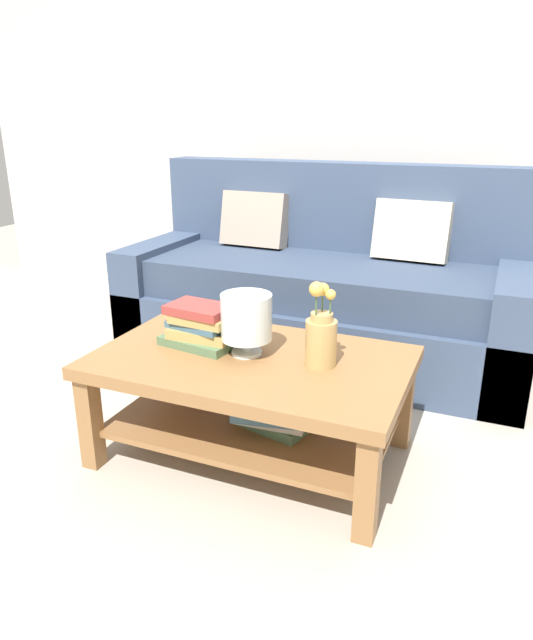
% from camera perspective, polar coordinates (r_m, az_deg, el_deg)
% --- Properties ---
extents(ground_plane, '(10.00, 10.00, 0.00)m').
position_cam_1_polar(ground_plane, '(2.75, 1.52, -8.88)').
color(ground_plane, '#ADA393').
extents(back_wall, '(6.40, 0.12, 2.70)m').
position_cam_1_polar(back_wall, '(4.00, 10.98, 19.82)').
color(back_wall, '#BCB7B2').
rests_on(back_wall, ground).
extents(couch, '(2.20, 0.90, 1.06)m').
position_cam_1_polar(couch, '(3.29, 5.75, 2.81)').
color(couch, '#384760').
rests_on(couch, ground).
extents(coffee_table, '(1.20, 0.74, 0.43)m').
position_cam_1_polar(coffee_table, '(2.26, -1.31, -6.50)').
color(coffee_table, olive).
rests_on(coffee_table, ground).
extents(book_stack_main, '(0.32, 0.25, 0.17)m').
position_cam_1_polar(book_stack_main, '(2.32, -6.39, -0.55)').
color(book_stack_main, '#51704C').
rests_on(book_stack_main, coffee_table).
extents(glass_hurricane_vase, '(0.20, 0.20, 0.24)m').
position_cam_1_polar(glass_hurricane_vase, '(2.19, -2.07, 0.17)').
color(glass_hurricane_vase, silver).
rests_on(glass_hurricane_vase, coffee_table).
extents(flower_pitcher, '(0.12, 0.12, 0.33)m').
position_cam_1_polar(flower_pitcher, '(2.11, 5.42, -1.53)').
color(flower_pitcher, tan).
rests_on(flower_pitcher, coffee_table).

